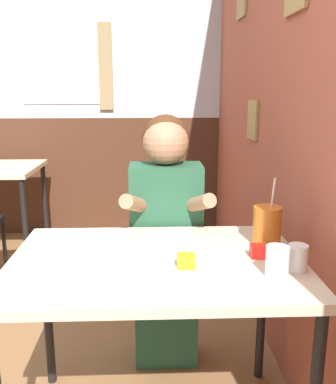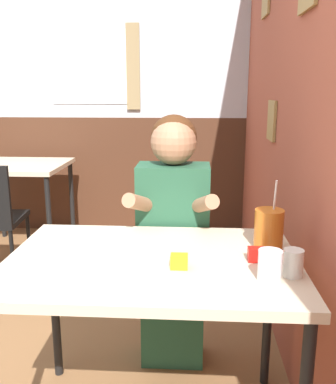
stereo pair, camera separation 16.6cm
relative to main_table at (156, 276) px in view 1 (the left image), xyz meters
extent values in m
cube|color=#9E4C38|center=(0.65, 1.12, 0.67)|extent=(0.06, 4.79, 2.70)
cube|color=olive|center=(0.61, 1.62, 1.26)|extent=(0.02, 0.26, 0.24)
cube|color=olive|center=(0.61, 1.15, 0.49)|extent=(0.02, 0.22, 0.24)
cube|color=silver|center=(-0.68, 2.54, 1.22)|extent=(5.61, 0.06, 1.60)
cube|color=#472819|center=(-0.68, 2.54, -0.13)|extent=(5.61, 0.06, 1.10)
cube|color=white|center=(-0.82, 2.50, 0.87)|extent=(0.69, 0.01, 0.65)
cube|color=#937F56|center=(-0.41, 2.49, 0.87)|extent=(0.12, 0.02, 0.75)
cube|color=beige|center=(0.00, 0.00, 0.05)|extent=(1.08, 0.73, 0.04)
cylinder|color=black|center=(-0.50, 0.33, -0.32)|extent=(0.04, 0.04, 0.72)
cylinder|color=black|center=(0.50, 0.33, -0.32)|extent=(0.04, 0.04, 0.72)
cylinder|color=black|center=(-0.97, 1.64, -0.32)|extent=(0.04, 0.04, 0.72)
cylinder|color=black|center=(-0.97, 2.27, -0.32)|extent=(0.04, 0.04, 0.72)
cylinder|color=black|center=(-1.10, 1.53, -0.46)|extent=(0.03, 0.03, 0.44)
cube|color=#235138|center=(0.05, 0.49, -0.44)|extent=(0.31, 0.20, 0.48)
cube|color=#235138|center=(0.05, 0.49, 0.06)|extent=(0.34, 0.20, 0.54)
sphere|color=#472814|center=(0.05, 0.52, 0.46)|extent=(0.22, 0.22, 0.22)
sphere|color=#9E7051|center=(0.05, 0.49, 0.44)|extent=(0.21, 0.21, 0.21)
cylinder|color=#9E7051|center=(-0.08, 0.35, 0.18)|extent=(0.14, 0.27, 0.15)
cylinder|color=#9E7051|center=(0.19, 0.35, 0.18)|extent=(0.14, 0.27, 0.15)
cylinder|color=#C6661E|center=(0.44, 0.13, 0.15)|extent=(0.11, 0.11, 0.16)
cylinder|color=white|center=(0.46, 0.13, 0.28)|extent=(0.01, 0.04, 0.14)
cylinder|color=silver|center=(0.40, -0.17, 0.12)|extent=(0.08, 0.08, 0.10)
cylinder|color=silver|center=(0.48, -0.12, 0.12)|extent=(0.07, 0.07, 0.09)
cube|color=#B7140F|center=(0.38, 0.00, 0.10)|extent=(0.06, 0.04, 0.05)
cube|color=yellow|center=(0.10, -0.09, 0.10)|extent=(0.06, 0.04, 0.05)
camera|label=1|loc=(-0.01, -1.47, 0.68)|focal=40.00mm
camera|label=2|loc=(0.15, -1.47, 0.68)|focal=40.00mm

